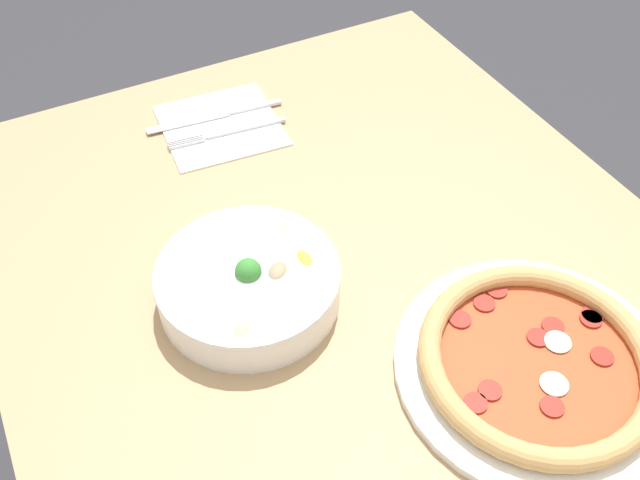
# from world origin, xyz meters

# --- Properties ---
(dining_table) EXTENTS (1.30, 0.86, 0.73)m
(dining_table) POSITION_xyz_m (0.00, 0.00, 0.63)
(dining_table) COLOR tan
(dining_table) RESTS_ON ground_plane
(pizza) EXTENTS (0.32, 0.32, 0.04)m
(pizza) POSITION_xyz_m (-0.10, -0.12, 0.75)
(pizza) COLOR white
(pizza) RESTS_ON dining_table
(bowl) EXTENTS (0.22, 0.22, 0.07)m
(bowl) POSITION_xyz_m (0.14, 0.13, 0.76)
(bowl) COLOR white
(bowl) RESTS_ON dining_table
(napkin) EXTENTS (0.19, 0.19, 0.00)m
(napkin) POSITION_xyz_m (0.48, 0.03, 0.73)
(napkin) COLOR white
(napkin) RESTS_ON dining_table
(fork) EXTENTS (0.03, 0.18, 0.00)m
(fork) POSITION_xyz_m (0.45, 0.03, 0.73)
(fork) COLOR silver
(fork) RESTS_ON napkin
(knife) EXTENTS (0.03, 0.22, 0.01)m
(knife) POSITION_xyz_m (0.50, 0.02, 0.73)
(knife) COLOR silver
(knife) RESTS_ON napkin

